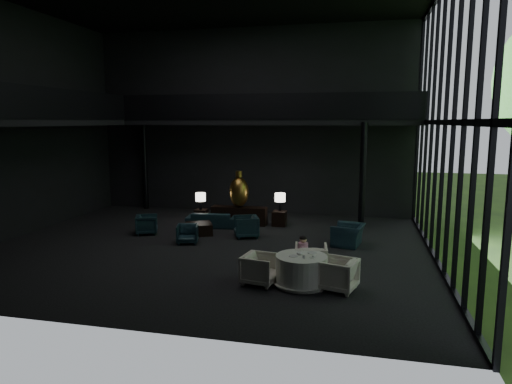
% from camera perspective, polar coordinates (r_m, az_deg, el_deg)
% --- Properties ---
extents(floor, '(14.00, 12.00, 0.02)m').
position_cam_1_polar(floor, '(14.93, -5.93, -6.88)').
color(floor, black).
rests_on(floor, ground).
extents(wall_back, '(14.00, 0.04, 8.00)m').
position_cam_1_polar(wall_back, '(20.15, -0.57, 8.74)').
color(wall_back, black).
rests_on(wall_back, ground).
extents(wall_front, '(14.00, 0.04, 8.00)m').
position_cam_1_polar(wall_front, '(8.92, -18.94, 8.19)').
color(wall_front, black).
rests_on(wall_front, ground).
extents(wall_left, '(0.04, 12.00, 8.00)m').
position_cam_1_polar(wall_left, '(17.92, -28.08, 7.71)').
color(wall_left, black).
rests_on(wall_left, ground).
extents(curtain_wall, '(0.20, 12.00, 8.00)m').
position_cam_1_polar(curtain_wall, '(13.79, 22.59, 8.04)').
color(curtain_wall, black).
rests_on(curtain_wall, ground).
extents(mezzanine_left, '(2.00, 12.00, 0.25)m').
position_cam_1_polar(mezzanine_left, '(17.28, -25.54, 7.88)').
color(mezzanine_left, black).
rests_on(mezzanine_left, wall_left).
extents(mezzanine_back, '(12.00, 2.00, 0.25)m').
position_cam_1_polar(mezzanine_back, '(18.96, 1.69, 8.73)').
color(mezzanine_back, black).
rests_on(mezzanine_back, wall_back).
extents(railing_left, '(0.06, 12.00, 1.00)m').
position_cam_1_polar(railing_left, '(16.70, -22.94, 10.10)').
color(railing_left, black).
rests_on(railing_left, mezzanine_left).
extents(railing_back, '(12.00, 0.06, 1.00)m').
position_cam_1_polar(railing_back, '(17.99, 1.07, 10.64)').
color(railing_back, black).
rests_on(railing_back, mezzanine_back).
extents(column_nw, '(0.24, 0.24, 4.00)m').
position_cam_1_polar(column_nw, '(21.68, -13.74, 3.20)').
color(column_nw, black).
rests_on(column_nw, floor).
extents(column_ne, '(0.24, 0.24, 4.00)m').
position_cam_1_polar(column_ne, '(17.71, 13.18, 2.02)').
color(column_ne, black).
rests_on(column_ne, floor).
extents(console, '(2.19, 0.50, 0.70)m').
position_cam_1_polar(console, '(18.03, -2.13, -2.96)').
color(console, black).
rests_on(console, floor).
extents(bronze_urn, '(0.76, 0.76, 1.42)m').
position_cam_1_polar(bronze_urn, '(17.87, -2.14, 0.05)').
color(bronze_urn, olive).
rests_on(bronze_urn, console).
extents(side_table_left, '(0.47, 0.47, 0.51)m').
position_cam_1_polar(side_table_left, '(18.59, -6.85, -2.95)').
color(side_table_left, black).
rests_on(side_table_left, floor).
extents(table_lamp_left, '(0.41, 0.41, 0.68)m').
position_cam_1_polar(table_lamp_left, '(18.40, -6.95, -0.71)').
color(table_lamp_left, black).
rests_on(table_lamp_left, side_table_left).
extents(side_table_right, '(0.52, 0.52, 0.58)m').
position_cam_1_polar(side_table_right, '(17.80, 2.94, -3.32)').
color(side_table_right, black).
rests_on(side_table_right, floor).
extents(table_lamp_right, '(0.41, 0.41, 0.69)m').
position_cam_1_polar(table_lamp_right, '(17.77, 3.03, -0.77)').
color(table_lamp_right, black).
rests_on(table_lamp_right, side_table_right).
extents(sofa, '(1.91, 0.74, 0.73)m').
position_cam_1_polar(sofa, '(17.65, -5.50, -3.21)').
color(sofa, black).
rests_on(sofa, floor).
extents(lounge_armchair_west, '(0.91, 0.94, 0.75)m').
position_cam_1_polar(lounge_armchair_west, '(16.95, -13.49, -3.87)').
color(lounge_armchair_west, black).
rests_on(lounge_armchair_west, floor).
extents(lounge_armchair_east, '(1.06, 1.10, 0.89)m').
position_cam_1_polar(lounge_armchair_east, '(16.02, -1.25, -4.11)').
color(lounge_armchair_east, black).
rests_on(lounge_armchair_east, floor).
extents(lounge_armchair_south, '(0.75, 0.72, 0.63)m').
position_cam_1_polar(lounge_armchair_south, '(15.42, -8.57, -5.20)').
color(lounge_armchair_south, '#13202F').
rests_on(lounge_armchair_south, floor).
extents(window_armchair, '(0.90, 1.20, 0.95)m').
position_cam_1_polar(window_armchair, '(15.24, 11.46, -4.84)').
color(window_armchair, black).
rests_on(window_armchair, floor).
extents(coffee_table, '(1.21, 1.21, 0.40)m').
position_cam_1_polar(coffee_table, '(16.60, -7.16, -4.57)').
color(coffee_table, black).
rests_on(coffee_table, floor).
extents(dining_table, '(1.45, 1.45, 0.75)m').
position_cam_1_polar(dining_table, '(11.53, 5.68, -9.94)').
color(dining_table, white).
rests_on(dining_table, floor).
extents(dining_chair_north, '(1.04, 0.99, 0.97)m').
position_cam_1_polar(dining_chair_north, '(12.34, 6.88, -7.92)').
color(dining_chair_north, beige).
rests_on(dining_chair_north, floor).
extents(dining_chair_east, '(1.07, 1.11, 0.93)m').
position_cam_1_polar(dining_chair_east, '(11.28, 10.22, -9.72)').
color(dining_chair_east, beige).
rests_on(dining_chair_east, floor).
extents(dining_chair_west, '(0.94, 0.99, 0.89)m').
position_cam_1_polar(dining_chair_west, '(11.52, 0.52, -9.29)').
color(dining_chair_west, white).
rests_on(dining_chair_west, floor).
extents(child, '(0.27, 0.27, 0.57)m').
position_cam_1_polar(child, '(12.30, 5.90, -6.76)').
color(child, '#D89EB8').
rests_on(child, dining_chair_north).
extents(plate_a, '(0.22, 0.22, 0.01)m').
position_cam_1_polar(plate_a, '(11.33, 4.70, -7.98)').
color(plate_a, white).
rests_on(plate_a, dining_table).
extents(plate_b, '(0.27, 0.27, 0.02)m').
position_cam_1_polar(plate_b, '(11.63, 7.02, -7.56)').
color(plate_b, white).
rests_on(plate_b, dining_table).
extents(saucer, '(0.15, 0.15, 0.01)m').
position_cam_1_polar(saucer, '(11.25, 7.02, -8.15)').
color(saucer, white).
rests_on(saucer, dining_table).
extents(coffee_cup, '(0.08, 0.08, 0.05)m').
position_cam_1_polar(coffee_cup, '(11.29, 7.18, -7.91)').
color(coffee_cup, white).
rests_on(coffee_cup, saucer).
extents(cereal_bowl, '(0.15, 0.15, 0.07)m').
position_cam_1_polar(cereal_bowl, '(11.46, 5.46, -7.63)').
color(cereal_bowl, white).
rests_on(cereal_bowl, dining_table).
extents(cream_pot, '(0.08, 0.08, 0.07)m').
position_cam_1_polar(cream_pot, '(11.18, 5.98, -8.07)').
color(cream_pot, '#99999E').
rests_on(cream_pot, dining_table).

